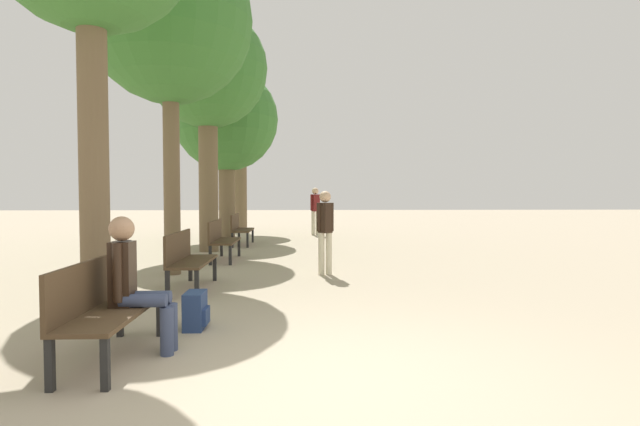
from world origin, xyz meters
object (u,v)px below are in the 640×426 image
tree_row_2 (207,71)px  tree_row_4 (239,116)px  person_seated (135,281)px  backpack (196,311)px  pedestrian_mid (315,208)px  bench_row_1 (187,256)px  pedestrian_near (325,227)px  bench_row_0 (102,303)px  bench_row_3 (240,227)px  bench_row_2 (221,237)px  tree_row_1 (170,23)px  tree_row_3 (226,121)px

tree_row_2 → tree_row_4: bearing=90.0°
person_seated → tree_row_2: bearing=95.8°
backpack → pedestrian_mid: bearing=82.3°
bench_row_1 → backpack: size_ratio=3.76×
pedestrian_mid → person_seated: bearing=-98.9°
pedestrian_near → pedestrian_mid: pedestrian_mid is taller
bench_row_0 → person_seated: person_seated is taller
bench_row_1 → bench_row_3: size_ratio=1.00×
bench_row_2 → tree_row_1: (-0.60, -1.87, 4.12)m
bench_row_2 → pedestrian_near: size_ratio=1.00×
bench_row_1 → tree_row_1: 4.41m
bench_row_1 → person_seated: 3.17m
pedestrian_mid → tree_row_1: bearing=-108.8°
bench_row_2 → bench_row_3: size_ratio=1.00×
tree_row_2 → pedestrian_near: (2.84, -3.82, -3.74)m
pedestrian_mid → bench_row_1: bearing=-103.0°
bench_row_3 → tree_row_3: size_ratio=0.28×
bench_row_1 → bench_row_2: bearing=90.0°
bench_row_2 → person_seated: bearing=-87.9°
bench_row_1 → bench_row_2: 3.33m
person_seated → backpack: 1.04m
bench_row_1 → tree_row_1: bearing=112.2°
tree_row_1 → tree_row_2: tree_row_2 is taller
bench_row_0 → tree_row_3: tree_row_3 is taller
tree_row_1 → tree_row_4: bearing=90.0°
tree_row_2 → person_seated: tree_row_2 is taller
tree_row_1 → person_seated: size_ratio=4.76×
person_seated → pedestrian_mid: size_ratio=0.76×
bench_row_0 → pedestrian_mid: pedestrian_mid is taller
bench_row_0 → bench_row_1: bearing=90.0°
tree_row_1 → pedestrian_mid: tree_row_1 is taller
pedestrian_near → tree_row_1: bearing=176.4°
bench_row_0 → pedestrian_near: bearing=64.1°
tree_row_4 → person_seated: 15.30m
bench_row_1 → tree_row_3: bearing=94.2°
backpack → pedestrian_near: size_ratio=0.27×
bench_row_1 → bench_row_3: same height
bench_row_2 → backpack: bearing=-83.7°
tree_row_4 → pedestrian_near: 11.32m
bench_row_2 → tree_row_2: tree_row_2 is taller
bench_row_3 → pedestrian_mid: bearing=55.0°
bench_row_0 → person_seated: size_ratio=1.20×
bench_row_1 → backpack: bench_row_1 is taller
tree_row_4 → backpack: (1.22, -13.96, -4.28)m
tree_row_4 → person_seated: tree_row_4 is taller
bench_row_2 → tree_row_2: size_ratio=0.25×
tree_row_4 → pedestrian_mid: bearing=-30.5°
tree_row_2 → tree_row_4: size_ratio=1.05×
tree_row_1 → pedestrian_near: bearing=-3.6°
bench_row_1 → bench_row_2: same height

